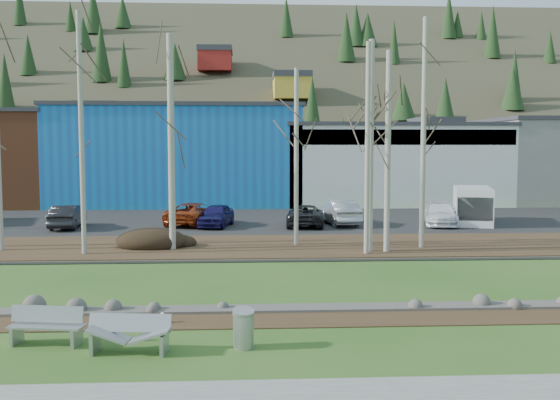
{
  "coord_description": "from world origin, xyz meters",
  "views": [
    {
      "loc": [
        -0.36,
        -14.98,
        4.81
      ],
      "look_at": [
        1.12,
        12.32,
        2.5
      ],
      "focal_mm": 40.0,
      "sensor_mm": 36.0,
      "label": 1
    }
  ],
  "objects": [
    {
      "name": "birch_7",
      "position": [
        5.92,
        12.44,
        4.6
      ],
      "size": [
        0.26,
        0.26,
        8.9
      ],
      "color": "#B7B3A5",
      "rests_on": "far_bank"
    },
    {
      "name": "car_5",
      "position": [
        11.33,
        21.86,
        0.81
      ],
      "size": [
        2.83,
        4.88,
        1.33
      ],
      "primitive_type": "imported",
      "rotation": [
        0.0,
        0.0,
        -0.22
      ],
      "color": "white",
      "rests_on": "parking_lot"
    },
    {
      "name": "building_blue",
      "position": [
        -6.0,
        39.0,
        4.16
      ],
      "size": [
        20.4,
        12.24,
        8.3
      ],
      "color": "#1853B0",
      "rests_on": "ground"
    },
    {
      "name": "building_white",
      "position": [
        12.0,
        38.98,
        3.41
      ],
      "size": [
        18.36,
        12.24,
        6.8
      ],
      "color": "silver",
      "rests_on": "ground"
    },
    {
      "name": "car_0",
      "position": [
        -10.74,
        21.57,
        0.81
      ],
      "size": [
        1.69,
        4.15,
        1.34
      ],
      "primitive_type": "imported",
      "rotation": [
        0.0,
        0.0,
        3.21
      ],
      "color": "black",
      "rests_on": "parking_lot"
    },
    {
      "name": "parking_lot",
      "position": [
        0.0,
        25.0,
        0.07
      ],
      "size": [
        80.0,
        14.0,
        0.14
      ],
      "primitive_type": "cube",
      "color": "black",
      "rests_on": "ground"
    },
    {
      "name": "van_white",
      "position": [
        13.53,
        22.42,
        1.24
      ],
      "size": [
        3.46,
        5.44,
        2.21
      ],
      "rotation": [
        0.0,
        0.0,
        -0.29
      ],
      "color": "white",
      "rests_on": "parking_lot"
    },
    {
      "name": "bench_intact",
      "position": [
        -5.25,
        0.24,
        0.46
      ],
      "size": [
        1.9,
        0.83,
        0.92
      ],
      "rotation": [
        0.0,
        0.0,
        -0.16
      ],
      "color": "#A3A5A7",
      "rests_on": "ground"
    },
    {
      "name": "birch_3",
      "position": [
        -7.49,
        12.56,
        5.39
      ],
      "size": [
        0.21,
        0.21,
        10.49
      ],
      "color": "#B7B3A5",
      "rests_on": "far_bank"
    },
    {
      "name": "footpath",
      "position": [
        0.0,
        -3.5,
        0.02
      ],
      "size": [
        80.0,
        2.0,
        0.04
      ],
      "primitive_type": "cube",
      "color": "slate",
      "rests_on": "ground"
    },
    {
      "name": "birch_4",
      "position": [
        2.03,
        14.71,
        4.35
      ],
      "size": [
        0.22,
        0.22,
        8.4
      ],
      "color": "#B7B3A5",
      "rests_on": "far_bank"
    },
    {
      "name": "hillside",
      "position": [
        0.0,
        84.0,
        17.5
      ],
      "size": [
        160.0,
        72.0,
        35.0
      ],
      "primitive_type": null,
      "color": "#393123",
      "rests_on": "ground"
    },
    {
      "name": "bench_damaged",
      "position": [
        -3.11,
        -0.48,
        0.44
      ],
      "size": [
        2.02,
        0.85,
        0.87
      ],
      "rotation": [
        0.0,
        0.0,
        -0.11
      ],
      "color": "#A3A5A7",
      "rests_on": "ground"
    },
    {
      "name": "river",
      "position": [
        0.0,
        7.2,
        0.0
      ],
      "size": [
        80.0,
        8.0,
        0.9
      ],
      "primitive_type": null,
      "color": "#152031",
      "rests_on": "ground"
    },
    {
      "name": "car_2",
      "position": [
        -2.14,
        21.75,
        0.81
      ],
      "size": [
        2.3,
        4.14,
        1.33
      ],
      "primitive_type": "imported",
      "rotation": [
        0.0,
        0.0,
        -0.19
      ],
      "color": "#1B1752",
      "rests_on": "parking_lot"
    },
    {
      "name": "birch_5",
      "position": [
        4.92,
        11.98,
        4.75
      ],
      "size": [
        0.22,
        0.22,
        9.2
      ],
      "color": "#B7B3A5",
      "rests_on": "far_bank"
    },
    {
      "name": "dirt_strip",
      "position": [
        0.0,
        2.1,
        0.01
      ],
      "size": [
        80.0,
        1.8,
        0.03
      ],
      "primitive_type": "cube",
      "color": "#382616",
      "rests_on": "ground"
    },
    {
      "name": "litter_bin",
      "position": [
        -0.44,
        -0.32,
        0.43
      ],
      "size": [
        0.63,
        0.63,
        0.87
      ],
      "primitive_type": "cylinder",
      "rotation": [
        0.0,
        0.0,
        0.31
      ],
      "color": "#A3A5A7",
      "rests_on": "ground"
    },
    {
      "name": "birch_6",
      "position": [
        5.18,
        12.58,
        4.85
      ],
      "size": [
        0.26,
        0.26,
        9.4
      ],
      "color": "#B7B3A5",
      "rests_on": "far_bank"
    },
    {
      "name": "far_bank",
      "position": [
        0.0,
        14.5,
        0.07
      ],
      "size": [
        80.0,
        7.0,
        0.15
      ],
      "primitive_type": "cube",
      "color": "#382616",
      "rests_on": "ground"
    },
    {
      "name": "car_4",
      "position": [
        3.16,
        21.76,
        0.78
      ],
      "size": [
        2.61,
        4.78,
        1.27
      ],
      "primitive_type": "imported",
      "rotation": [
        0.0,
        0.0,
        3.03
      ],
      "color": "black",
      "rests_on": "parking_lot"
    },
    {
      "name": "seagull",
      "position": [
        -2.81,
        1.87,
        0.17
      ],
      "size": [
        0.44,
        0.2,
        0.31
      ],
      "rotation": [
        0.0,
        0.0,
        0.14
      ],
      "color": "gold",
      "rests_on": "ground"
    },
    {
      "name": "near_bank_rocks",
      "position": [
        0.0,
        3.1,
        0.0
      ],
      "size": [
        80.0,
        0.8,
        0.5
      ],
      "primitive_type": null,
      "color": "#47423D",
      "rests_on": "ground"
    },
    {
      "name": "dirt_mound",
      "position": [
        -4.82,
        14.35,
        0.48
      ],
      "size": [
        3.34,
        2.36,
        0.66
      ],
      "primitive_type": "ellipsoid",
      "color": "black",
      "rests_on": "far_bank"
    },
    {
      "name": "far_bank_rocks",
      "position": [
        0.0,
        11.3,
        0.0
      ],
      "size": [
        80.0,
        0.8,
        0.46
      ],
      "primitive_type": null,
      "color": "#47423D",
      "rests_on": "ground"
    },
    {
      "name": "car_3",
      "position": [
        5.33,
        22.42,
        0.88
      ],
      "size": [
        2.05,
        4.63,
        1.48
      ],
      "primitive_type": "imported",
      "rotation": [
        0.0,
        0.0,
        3.25
      ],
      "color": "#B9BABC",
      "rests_on": "parking_lot"
    },
    {
      "name": "car_1",
      "position": [
        -3.51,
        22.75,
        0.81
      ],
      "size": [
        3.64,
        5.28,
        1.34
      ],
      "primitive_type": "imported",
      "rotation": [
        0.0,
        0.0,
        2.82
      ],
      "color": "#A03915",
      "rests_on": "parking_lot"
    },
    {
      "name": "ground",
      "position": [
        0.0,
        0.0,
        0.0
      ],
      "size": [
        200.0,
        200.0,
        0.0
      ],
      "primitive_type": "plane",
      "color": "#2C5218",
      "rests_on": "ground"
    },
    {
      "name": "birch_8",
      "position": [
        7.83,
        13.54,
        5.44
      ],
      "size": [
        0.24,
        0.24,
        10.59
      ],
      "color": "#B7B3A5",
      "rests_on": "far_bank"
    },
    {
      "name": "birch_2",
      "position": [
        -3.75,
        13.61,
        5.02
      ],
      "size": [
        0.3,
        0.3,
        9.74
      ],
      "color": "#B7B3A5",
      "rests_on": "far_bank"
    }
  ]
}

